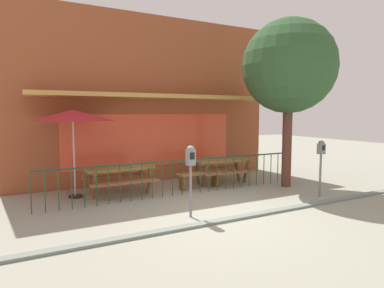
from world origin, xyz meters
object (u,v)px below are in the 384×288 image
picnic_table_left (120,173)px  patio_bench (199,177)px  parking_meter_near (191,162)px  parking_meter_far (321,153)px  picnic_table_right (222,164)px  patio_umbrella (73,116)px  street_tree (289,67)px

picnic_table_left → patio_bench: 2.33m
parking_meter_near → parking_meter_far: (3.84, -0.09, -0.02)m
parking_meter_near → parking_meter_far: parking_meter_near is taller
picnic_table_right → patio_umbrella: bearing=175.8°
picnic_table_left → parking_meter_far: (4.65, -2.72, 0.56)m
picnic_table_left → patio_umbrella: size_ratio=0.78×
picnic_table_right → parking_meter_far: 3.05m
picnic_table_left → patio_bench: size_ratio=1.29×
patio_umbrella → street_tree: size_ratio=0.47×
patio_bench → street_tree: (2.48, -1.00, 3.24)m
picnic_table_left → patio_umbrella: patio_umbrella is taller
patio_umbrella → patio_bench: patio_umbrella is taller
patio_umbrella → parking_meter_far: patio_umbrella is taller
picnic_table_left → parking_meter_far: size_ratio=1.19×
street_tree → patio_umbrella: bearing=164.7°
parking_meter_far → street_tree: bearing=85.0°
patio_umbrella → parking_meter_far: bearing=-27.4°
picnic_table_right → picnic_table_left: bearing=179.2°
patio_bench → street_tree: street_tree is taller
parking_meter_far → street_tree: 2.79m
patio_bench → parking_meter_near: (-1.48, -2.29, 0.84)m
picnic_table_right → parking_meter_far: parking_meter_far is taller
street_tree → picnic_table_right: bearing=139.3°
picnic_table_left → patio_bench: picnic_table_left is taller
parking_meter_near → street_tree: size_ratio=0.31×
patio_bench → parking_meter_far: size_ratio=0.93×
patio_umbrella → parking_meter_near: size_ratio=1.50×
parking_meter_far → picnic_table_right: bearing=117.3°
patio_umbrella → picnic_table_left: bearing=-13.9°
street_tree → picnic_table_left: bearing=164.4°
patio_bench → street_tree: size_ratio=0.28×
picnic_table_left → parking_meter_near: parking_meter_near is taller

